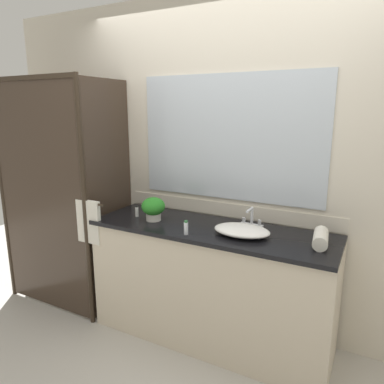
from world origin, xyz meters
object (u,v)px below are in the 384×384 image
(faucet, at_px, (251,220))
(potted_plant, at_px, (153,208))
(amenity_bottle_shampoo, at_px, (186,228))
(amenity_bottle_lotion, at_px, (137,211))
(sink_basin, at_px, (242,230))
(rolled_towel_near_edge, at_px, (321,238))

(faucet, bearing_deg, potted_plant, -163.97)
(amenity_bottle_shampoo, xyz_separation_m, amenity_bottle_lotion, (-0.55, 0.18, -0.00))
(amenity_bottle_lotion, bearing_deg, amenity_bottle_shampoo, -18.45)
(potted_plant, bearing_deg, amenity_bottle_lotion, 173.40)
(sink_basin, xyz_separation_m, rolled_towel_near_edge, (0.50, 0.06, 0.01))
(amenity_bottle_shampoo, bearing_deg, rolled_towel_near_edge, 15.15)
(rolled_towel_near_edge, bearing_deg, amenity_bottle_lotion, -178.17)
(potted_plant, relative_size, amenity_bottle_shampoo, 1.80)
(sink_basin, xyz_separation_m, faucet, (0.00, 0.20, 0.02))
(faucet, distance_m, potted_plant, 0.75)
(sink_basin, height_order, rolled_towel_near_edge, rolled_towel_near_edge)
(sink_basin, bearing_deg, rolled_towel_near_edge, 6.29)
(faucet, xyz_separation_m, amenity_bottle_shampoo, (-0.34, -0.37, -0.00))
(sink_basin, relative_size, amenity_bottle_shampoo, 3.87)
(sink_basin, distance_m, potted_plant, 0.72)
(sink_basin, height_order, faucet, faucet)
(faucet, relative_size, rolled_towel_near_edge, 0.67)
(faucet, height_order, amenity_bottle_shampoo, faucet)
(potted_plant, bearing_deg, sink_basin, 0.72)
(sink_basin, xyz_separation_m, amenity_bottle_shampoo, (-0.34, -0.17, 0.02))
(sink_basin, relative_size, faucet, 2.30)
(potted_plant, xyz_separation_m, rolled_towel_near_edge, (1.22, 0.06, -0.06))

